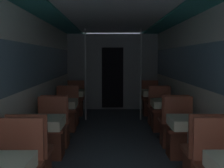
# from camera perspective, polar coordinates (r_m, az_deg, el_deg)

# --- Properties ---
(wall_left) EXTENTS (0.05, 10.20, 2.24)m
(wall_left) POSITION_cam_1_polar(r_m,az_deg,el_deg) (5.33, -14.30, 0.64)
(wall_left) COLOR silver
(wall_left) RESTS_ON ground_plane
(wall_right) EXTENTS (0.05, 10.20, 2.24)m
(wall_right) POSITION_cam_1_polar(r_m,az_deg,el_deg) (5.38, 15.30, 0.65)
(wall_right) COLOR silver
(wall_right) RESTS_ON ground_plane
(ceiling_panel) EXTENTS (2.74, 10.20, 0.07)m
(ceiling_panel) POSITION_cam_1_polar(r_m,az_deg,el_deg) (5.22, 0.58, 13.04)
(ceiling_panel) COLOR silver
(ceiling_panel) RESTS_ON wall_left
(bulkhead_far) EXTENTS (2.68, 0.09, 2.24)m
(bulkhead_far) POSITION_cam_1_polar(r_m,az_deg,el_deg) (9.30, 0.09, 2.24)
(bulkhead_far) COLOR gray
(bulkhead_far) RESTS_ON ground_plane
(dining_table_left_1) EXTENTS (0.57, 0.57, 0.74)m
(dining_table_left_1) POSITION_cam_1_polar(r_m,az_deg,el_deg) (4.34, -12.69, -7.49)
(dining_table_left_1) COLOR #4C4C51
(dining_table_left_1) RESTS_ON ground_plane
(chair_left_near_1) EXTENTS (0.46, 0.46, 0.92)m
(chair_left_near_1) POSITION_cam_1_polar(r_m,az_deg,el_deg) (3.87, -14.50, -14.15)
(chair_left_near_1) COLOR brown
(chair_left_near_1) RESTS_ON ground_plane
(chair_left_far_1) EXTENTS (0.46, 0.46, 0.92)m
(chair_left_far_1) POSITION_cam_1_polar(r_m,az_deg,el_deg) (4.98, -11.16, -9.77)
(chair_left_far_1) COLOR brown
(chair_left_far_1) RESTS_ON ground_plane
(dining_table_left_2) EXTENTS (0.57, 0.57, 0.74)m
(dining_table_left_2) POSITION_cam_1_polar(r_m,az_deg,el_deg) (6.04, -9.17, -3.95)
(dining_table_left_2) COLOR #4C4C51
(dining_table_left_2) RESTS_ON ground_plane
(chair_left_near_2) EXTENTS (0.46, 0.46, 0.92)m
(chair_left_near_2) POSITION_cam_1_polar(r_m,az_deg,el_deg) (5.53, -10.06, -8.29)
(chair_left_near_2) COLOR brown
(chair_left_near_2) RESTS_ON ground_plane
(chair_left_far_2) EXTENTS (0.46, 0.46, 0.92)m
(chair_left_far_2) POSITION_cam_1_polar(r_m,az_deg,el_deg) (6.68, -8.36, -5.99)
(chair_left_far_2) COLOR brown
(chair_left_far_2) RESTS_ON ground_plane
(dining_table_left_3) EXTENTS (0.57, 0.57, 0.74)m
(dining_table_left_3) POSITION_cam_1_polar(r_m,az_deg,el_deg) (7.77, -7.22, -1.97)
(dining_table_left_3) COLOR #4C4C51
(dining_table_left_3) RESTS_ON ground_plane
(chair_left_near_3) EXTENTS (0.46, 0.46, 0.92)m
(chair_left_near_3) POSITION_cam_1_polar(r_m,az_deg,el_deg) (7.24, -7.74, -5.14)
(chair_left_near_3) COLOR brown
(chair_left_near_3) RESTS_ON ground_plane
(chair_left_far_3) EXTENTS (0.46, 0.46, 0.92)m
(chair_left_far_3) POSITION_cam_1_polar(r_m,az_deg,el_deg) (8.40, -6.72, -3.74)
(chair_left_far_3) COLOR brown
(chair_left_far_3) RESTS_ON ground_plane
(support_pole_left_3) EXTENTS (0.04, 0.04, 2.24)m
(support_pole_left_3) POSITION_cam_1_polar(r_m,az_deg,el_deg) (7.70, -4.87, 1.71)
(support_pole_left_3) COLOR silver
(support_pole_left_3) RESTS_ON ground_plane
(dining_table_right_1) EXTENTS (0.57, 0.57, 0.74)m
(dining_table_right_1) POSITION_cam_1_polar(r_m,az_deg,el_deg) (4.39, 14.19, -7.39)
(dining_table_right_1) COLOR #4C4C51
(dining_table_right_1) RESTS_ON ground_plane
(chair_right_near_1) EXTENTS (0.46, 0.46, 0.92)m
(chair_right_near_1) POSITION_cam_1_polar(r_m,az_deg,el_deg) (3.92, 16.35, -13.94)
(chair_right_near_1) COLOR brown
(chair_right_near_1) RESTS_ON ground_plane
(chair_right_far_1) EXTENTS (0.46, 0.46, 0.92)m
(chair_right_far_1) POSITION_cam_1_polar(r_m,az_deg,el_deg) (5.02, 12.37, -9.67)
(chair_right_far_1) COLOR brown
(chair_right_far_1) RESTS_ON ground_plane
(dining_table_right_2) EXTENTS (0.57, 0.57, 0.74)m
(dining_table_right_2) POSITION_cam_1_polar(r_m,az_deg,el_deg) (6.08, 9.98, -3.92)
(dining_table_right_2) COLOR #4C4C51
(dining_table_right_2) RESTS_ON ground_plane
(chair_right_near_2) EXTENTS (0.46, 0.46, 0.92)m
(chair_right_near_2) POSITION_cam_1_polar(r_m,az_deg,el_deg) (5.56, 11.06, -8.22)
(chair_right_near_2) COLOR brown
(chair_right_near_2) RESTS_ON ground_plane
(chair_right_far_2) EXTENTS (0.46, 0.46, 0.92)m
(chair_right_far_2) POSITION_cam_1_polar(r_m,az_deg,el_deg) (6.71, 9.02, -5.95)
(chair_right_far_2) COLOR brown
(chair_right_far_2) RESTS_ON ground_plane
(dining_table_right_3) EXTENTS (0.57, 0.57, 0.74)m
(dining_table_right_3) POSITION_cam_1_polar(r_m,az_deg,el_deg) (7.80, 7.64, -1.96)
(dining_table_right_3) COLOR #4C4C51
(dining_table_right_3) RESTS_ON ground_plane
(chair_right_near_3) EXTENTS (0.46, 0.46, 0.92)m
(chair_right_near_3) POSITION_cam_1_polar(r_m,az_deg,el_deg) (7.26, 8.27, -5.11)
(chair_right_near_3) COLOR brown
(chair_right_near_3) RESTS_ON ground_plane
(chair_right_far_3) EXTENTS (0.46, 0.46, 0.92)m
(chair_right_far_3) POSITION_cam_1_polar(r_m,az_deg,el_deg) (8.42, 7.04, -3.72)
(chair_right_far_3) COLOR brown
(chair_right_far_3) RESTS_ON ground_plane
(support_pole_right_3) EXTENTS (0.04, 0.04, 2.24)m
(support_pole_right_3) POSITION_cam_1_polar(r_m,az_deg,el_deg) (7.71, 5.30, 1.71)
(support_pole_right_3) COLOR silver
(support_pole_right_3) RESTS_ON ground_plane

